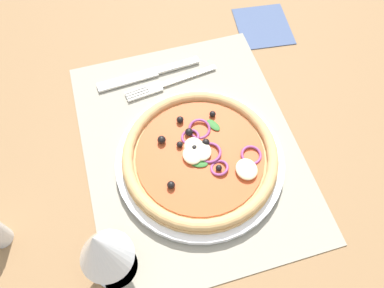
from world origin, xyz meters
TOP-DOWN VIEW (x-y plane):
  - ground_plane at (0.00, 0.00)cm, footprint 190.00×140.00cm
  - placemat at (0.00, 0.00)cm, footprint 45.51×35.57cm
  - plate at (-3.52, -0.63)cm, footprint 27.66×27.66cm
  - pizza at (-3.51, -0.69)cm, footprint 25.29×25.29cm
  - fork at (13.95, 0.61)cm, footprint 3.91×18.04cm
  - knife at (17.18, 3.46)cm, footprint 3.05×20.07cm
  - wine_glass at (-16.15, 15.88)cm, footprint 7.20×7.20cm
  - napkin at (23.53, -22.62)cm, footprint 13.21×12.15cm

SIDE VIEW (x-z plane):
  - ground_plane at x=0.00cm, z-range -2.40..0.00cm
  - napkin at x=23.53cm, z-range 0.00..0.36cm
  - placemat at x=0.00cm, z-range 0.00..0.40cm
  - fork at x=13.95cm, z-range 0.40..0.84cm
  - knife at x=17.18cm, z-range 0.35..0.96cm
  - plate at x=-3.52cm, z-range 0.40..1.74cm
  - pizza at x=-3.51cm, z-range 1.49..4.16cm
  - wine_glass at x=-16.15cm, z-range 2.60..17.50cm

